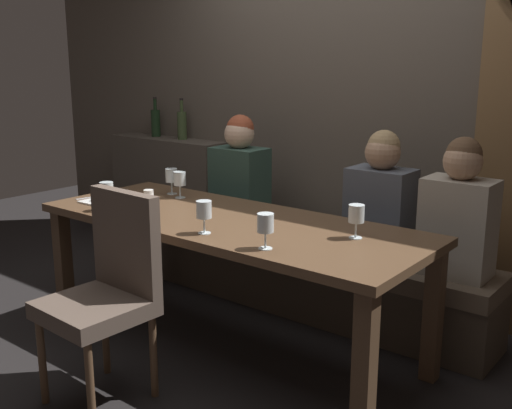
{
  "coord_description": "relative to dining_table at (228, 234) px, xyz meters",
  "views": [
    {
      "loc": [
        2.07,
        -2.37,
        1.57
      ],
      "look_at": [
        0.18,
        0.02,
        0.84
      ],
      "focal_mm": 42.53,
      "sensor_mm": 36.0,
      "label": 1
    }
  ],
  "objects": [
    {
      "name": "dessert_plate",
      "position": [
        -0.85,
        -0.18,
        0.1
      ],
      "size": [
        0.19,
        0.19,
        0.05
      ],
      "color": "white",
      "rests_on": "dining_table"
    },
    {
      "name": "fork_on_table",
      "position": [
        -0.99,
        -0.16,
        0.09
      ],
      "size": [
        0.06,
        0.17,
        0.01
      ],
      "primitive_type": "cube",
      "rotation": [
        0.0,
        0.0,
        -0.24
      ],
      "color": "silver",
      "rests_on": "dining_table"
    },
    {
      "name": "wine_glass_far_right",
      "position": [
        0.1,
        -0.29,
        0.2
      ],
      "size": [
        0.08,
        0.08,
        0.16
      ],
      "color": "silver",
      "rests_on": "dining_table"
    },
    {
      "name": "dining_table",
      "position": [
        0.0,
        0.0,
        0.0
      ],
      "size": [
        2.2,
        0.84,
        0.74
      ],
      "color": "#493422",
      "rests_on": "ground"
    },
    {
      "name": "diner_bearded",
      "position": [
        0.53,
        0.72,
        0.15
      ],
      "size": [
        0.36,
        0.24,
        0.74
      ],
      "color": "#4C515B",
      "rests_on": "banquette_bench"
    },
    {
      "name": "diner_far_end",
      "position": [
        0.99,
        0.7,
        0.15
      ],
      "size": [
        0.36,
        0.24,
        0.74
      ],
      "color": "#9E9384",
      "rests_on": "banquette_bench"
    },
    {
      "name": "wine_glass_near_left",
      "position": [
        -0.56,
        0.2,
        0.2
      ],
      "size": [
        0.08,
        0.08,
        0.16
      ],
      "color": "silver",
      "rests_on": "dining_table"
    },
    {
      "name": "diner_redhead",
      "position": [
        -0.5,
        0.7,
        0.16
      ],
      "size": [
        0.36,
        0.24,
        0.77
      ],
      "color": "#2D473D",
      "rests_on": "banquette_bench"
    },
    {
      "name": "ground",
      "position": [
        0.0,
        0.0,
        -0.65
      ],
      "size": [
        9.0,
        9.0,
        0.0
      ],
      "primitive_type": "plane",
      "color": "black"
    },
    {
      "name": "wine_glass_end_left",
      "position": [
        -0.65,
        -0.29,
        0.2
      ],
      "size": [
        0.08,
        0.08,
        0.16
      ],
      "color": "silver",
      "rests_on": "dining_table"
    },
    {
      "name": "wine_glass_center_front",
      "position": [
        0.48,
        -0.3,
        0.2
      ],
      "size": [
        0.08,
        0.08,
        0.16
      ],
      "color": "silver",
      "rests_on": "dining_table"
    },
    {
      "name": "wine_bottle_pale_label",
      "position": [
        -1.41,
        1.07,
        0.42
      ],
      "size": [
        0.08,
        0.08,
        0.33
      ],
      "color": "#384728",
      "rests_on": "back_counter"
    },
    {
      "name": "back_counter",
      "position": [
        -1.55,
        1.04,
        -0.18
      ],
      "size": [
        1.1,
        0.28,
        0.95
      ],
      "primitive_type": "cube",
      "color": "#494138",
      "rests_on": "ground"
    },
    {
      "name": "espresso_cup",
      "position": [
        -0.67,
        0.04,
        0.11
      ],
      "size": [
        0.12,
        0.12,
        0.06
      ],
      "color": "white",
      "rests_on": "dining_table"
    },
    {
      "name": "wine_bottle_dark_red",
      "position": [
        -1.72,
        1.07,
        0.42
      ],
      "size": [
        0.08,
        0.08,
        0.33
      ],
      "color": "black",
      "rests_on": "back_counter"
    },
    {
      "name": "wine_glass_far_left",
      "position": [
        0.72,
        0.1,
        0.2
      ],
      "size": [
        0.08,
        0.08,
        0.16
      ],
      "color": "silver",
      "rests_on": "dining_table"
    },
    {
      "name": "banquette_bench",
      "position": [
        0.0,
        0.7,
        -0.42
      ],
      "size": [
        2.5,
        0.44,
        0.45
      ],
      "color": "#40352A",
      "rests_on": "ground"
    },
    {
      "name": "wine_glass_center_back",
      "position": [
        -0.68,
        0.24,
        0.2
      ],
      "size": [
        0.08,
        0.08,
        0.16
      ],
      "color": "silver",
      "rests_on": "dining_table"
    },
    {
      "name": "back_wall_tiled",
      "position": [
        0.0,
        1.22,
        0.85
      ],
      "size": [
        6.0,
        0.12,
        3.0
      ],
      "primitive_type": "cube",
      "color": "brown",
      "rests_on": "ground"
    },
    {
      "name": "chair_near_side",
      "position": [
        -0.11,
        -0.72,
        -0.09
      ],
      "size": [
        0.46,
        0.46,
        0.98
      ],
      "color": "brown",
      "rests_on": "ground"
    }
  ]
}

